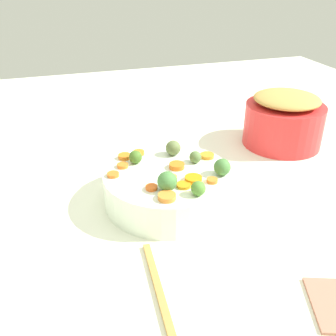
{
  "coord_description": "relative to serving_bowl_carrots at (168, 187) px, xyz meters",
  "views": [
    {
      "loc": [
        -0.22,
        -0.74,
        0.53
      ],
      "look_at": [
        0.01,
        -0.02,
        0.11
      ],
      "focal_mm": 41.01,
      "sensor_mm": 36.0,
      "label": 1
    }
  ],
  "objects": [
    {
      "name": "tabletop",
      "position": [
        -0.01,
        0.02,
        -0.05
      ],
      "size": [
        2.4,
        2.4,
        0.02
      ],
      "primitive_type": "cube",
      "color": "white",
      "rests_on": "ground"
    },
    {
      "name": "serving_bowl_carrots",
      "position": [
        0.0,
        0.0,
        0.0
      ],
      "size": [
        0.3,
        0.3,
        0.08
      ],
      "primitive_type": "cylinder",
      "color": "white",
      "rests_on": "tabletop"
    },
    {
      "name": "metal_pot",
      "position": [
        0.43,
        0.2,
        0.02
      ],
      "size": [
        0.23,
        0.23,
        0.13
      ],
      "primitive_type": "cylinder",
      "color": "red",
      "rests_on": "tabletop"
    },
    {
      "name": "stuffing_mound",
      "position": [
        0.43,
        0.2,
        0.1
      ],
      "size": [
        0.19,
        0.19,
        0.04
      ],
      "primitive_type": "ellipsoid",
      "color": "tan",
      "rests_on": "metal_pot"
    },
    {
      "name": "carrot_slice_0",
      "position": [
        -0.04,
        -0.11,
        0.04
      ],
      "size": [
        0.05,
        0.05,
        0.01
      ],
      "primitive_type": "cylinder",
      "rotation": [
        0.0,
        0.0,
        5.97
      ],
      "color": "orange",
      "rests_on": "serving_bowl_carrots"
    },
    {
      "name": "carrot_slice_1",
      "position": [
        0.11,
        0.04,
        0.04
      ],
      "size": [
        0.05,
        0.05,
        0.01
      ],
      "primitive_type": "cylinder",
      "rotation": [
        0.0,
        0.0,
        5.32
      ],
      "color": "orange",
      "rests_on": "serving_bowl_carrots"
    },
    {
      "name": "carrot_slice_2",
      "position": [
        -0.06,
        -0.06,
        0.04
      ],
      "size": [
        0.04,
        0.04,
        0.01
      ],
      "primitive_type": "cylinder",
      "rotation": [
        0.0,
        0.0,
        0.69
      ],
      "color": "orange",
      "rests_on": "serving_bowl_carrots"
    },
    {
      "name": "carrot_slice_3",
      "position": [
        0.08,
        -0.07,
        0.04
      ],
      "size": [
        0.03,
        0.03,
        0.01
      ],
      "primitive_type": "cylinder",
      "rotation": [
        0.0,
        0.0,
        1.63
      ],
      "color": "orange",
      "rests_on": "serving_bowl_carrots"
    },
    {
      "name": "carrot_slice_4",
      "position": [
        0.01,
        -0.07,
        0.04
      ],
      "size": [
        0.04,
        0.04,
        0.01
      ],
      "primitive_type": "cylinder",
      "rotation": [
        0.0,
        0.0,
        6.13
      ],
      "color": "orange",
      "rests_on": "serving_bowl_carrots"
    },
    {
      "name": "carrot_slice_5",
      "position": [
        -0.08,
        0.1,
        0.04
      ],
      "size": [
        0.04,
        0.04,
        0.01
      ],
      "primitive_type": "cylinder",
      "rotation": [
        0.0,
        0.0,
        3.64
      ],
      "color": "orange",
      "rests_on": "serving_bowl_carrots"
    },
    {
      "name": "carrot_slice_6",
      "position": [
        0.02,
        0.01,
        0.05
      ],
      "size": [
        0.05,
        0.05,
        0.01
      ],
      "primitive_type": "cylinder",
      "rotation": [
        0.0,
        0.0,
        4.04
      ],
      "color": "orange",
      "rests_on": "serving_bowl_carrots"
    },
    {
      "name": "carrot_slice_7",
      "position": [
        -0.09,
        0.05,
        0.04
      ],
      "size": [
        0.04,
        0.04,
        0.01
      ],
      "primitive_type": "cylinder",
      "rotation": [
        0.0,
        0.0,
        5.56
      ],
      "color": "orange",
      "rests_on": "serving_bowl_carrots"
    },
    {
      "name": "carrot_slice_8",
      "position": [
        0.04,
        -0.05,
        0.04
      ],
      "size": [
        0.04,
        0.04,
        0.01
      ],
      "primitive_type": "cylinder",
      "rotation": [
        0.0,
        0.0,
        0.04
      ],
      "color": "orange",
      "rests_on": "serving_bowl_carrots"
    },
    {
      "name": "carrot_slice_9",
      "position": [
        -0.12,
        0.02,
        0.04
      ],
      "size": [
        0.04,
        0.04,
        0.01
      ],
      "primitive_type": "cylinder",
      "rotation": [
        0.0,
        0.0,
        0.94
      ],
      "color": "orange",
      "rests_on": "serving_bowl_carrots"
    },
    {
      "name": "carrot_slice_10",
      "position": [
        -0.04,
        0.11,
        0.04
      ],
      "size": [
        0.03,
        0.03,
        0.01
      ],
      "primitive_type": "cylinder",
      "rotation": [
        0.0,
        0.0,
        0.16
      ],
      "color": "orange",
      "rests_on": "serving_bowl_carrots"
    },
    {
      "name": "carrot_slice_11",
      "position": [
        -0.01,
        -0.04,
        0.04
      ],
      "size": [
        0.04,
        0.04,
        0.01
      ],
      "primitive_type": "cylinder",
      "rotation": [
        0.0,
        0.0,
        2.44
      ],
      "color": "orange",
      "rests_on": "serving_bowl_carrots"
    },
    {
      "name": "brussels_sprout_0",
      "position": [
        0.04,
        0.08,
        0.06
      ],
      "size": [
        0.04,
        0.04,
        0.04
      ],
      "primitive_type": "sphere",
      "color": "#5F703F",
      "rests_on": "serving_bowl_carrots"
    },
    {
      "name": "brussels_sprout_1",
      "position": [
        0.08,
        0.02,
        0.05
      ],
      "size": [
        0.03,
        0.03,
        0.03
      ],
      "primitive_type": "sphere",
      "color": "#57743D",
      "rests_on": "serving_bowl_carrots"
    },
    {
      "name": "brussels_sprout_2",
      "position": [
        -0.06,
        0.06,
        0.06
      ],
      "size": [
        0.03,
        0.03,
        0.03
      ],
      "primitive_type": "sphere",
      "color": "#456D24",
      "rests_on": "serving_bowl_carrots"
    },
    {
      "name": "brussels_sprout_3",
      "position": [
        0.03,
        -0.11,
        0.06
      ],
      "size": [
        0.03,
        0.03,
        0.03
      ],
      "primitive_type": "sphere",
      "color": "#4E8330",
      "rests_on": "serving_bowl_carrots"
    },
    {
      "name": "brussels_sprout_4",
      "position": [
        0.11,
        -0.05,
        0.06
      ],
      "size": [
        0.04,
        0.04,
        0.04
      ],
      "primitive_type": "sphere",
      "color": "#467A3A",
      "rests_on": "serving_bowl_carrots"
    },
    {
      "name": "brussels_sprout_5",
      "position": [
        -0.02,
        -0.07,
        0.06
      ],
      "size": [
        0.04,
        0.04,
        0.04
      ],
      "primitive_type": "sphere",
      "color": "#467D3C",
      "rests_on": "serving_bowl_carrots"
    },
    {
      "name": "wooden_spoon",
      "position": [
        -0.11,
        -0.36,
        -0.03
      ],
      "size": [
        0.05,
        0.31,
        0.01
      ],
      "color": "#B98843",
      "rests_on": "tabletop"
    }
  ]
}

